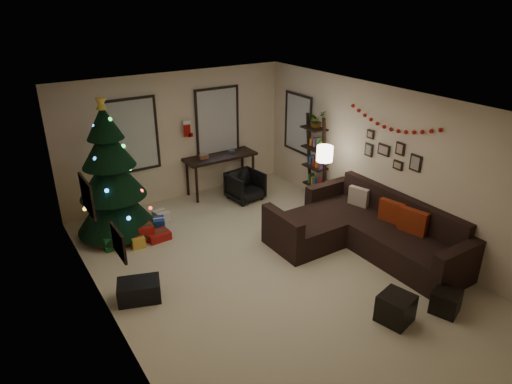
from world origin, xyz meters
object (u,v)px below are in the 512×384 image
desk (220,160)px  desk_chair (245,186)px  sofa (365,232)px  bookshelf (316,161)px  christmas_tree (112,180)px

desk → desk_chair: desk is taller
sofa → desk: size_ratio=1.93×
desk → bookshelf: size_ratio=0.85×
sofa → bookshelf: size_ratio=1.64×
christmas_tree → desk_chair: christmas_tree is taller
desk → christmas_tree: bearing=-165.1°
bookshelf → christmas_tree: bearing=168.2°
sofa → bookshelf: (0.50, 1.98, 0.61)m
christmas_tree → sofa: bearing=-38.9°
christmas_tree → sofa: size_ratio=0.85×
christmas_tree → desk_chair: size_ratio=4.20×
sofa → desk_chair: sofa is taller
sofa → desk: (-0.94, 3.50, 0.46)m
christmas_tree → bookshelf: 4.09m
christmas_tree → desk_chair: bearing=0.6°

